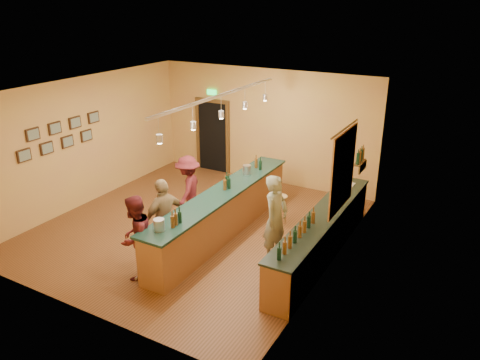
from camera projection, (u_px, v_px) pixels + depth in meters
The scene contains 18 objects.
floor at pixel (196, 227), 10.82m from camera, with size 7.00×7.00×0.00m, color #523217.
ceiling at pixel (190, 89), 9.66m from camera, with size 6.50×7.00×0.02m, color silver.
wall_back at pixel (264, 126), 13.08m from camera, with size 6.50×0.02×3.20m, color #D9B751.
wall_front at pixel (67, 225), 7.40m from camera, with size 6.50×0.02×3.20m, color #D9B751.
wall_left at pixel (86, 141), 11.72m from camera, with size 0.02×7.00×3.20m, color #D9B751.
wall_right at pixel (336, 190), 8.76m from camera, with size 0.02×7.00×3.20m, color #D9B751.
doorway at pixel (213, 135), 14.01m from camera, with size 1.15×0.09×2.48m.
tapestry at pixel (343, 171), 9.00m from camera, with size 0.03×1.40×1.60m, color #9A341E.
bottle_shelf at pixel (361, 158), 10.31m from camera, with size 0.17×0.55×0.54m.
picture_grid at pixel (62, 135), 10.96m from camera, with size 0.06×2.20×0.70m, color #382111, non-canonical shape.
back_counter at pixel (322, 235), 9.44m from camera, with size 0.60×4.55×1.27m.
tasting_bar at pixel (223, 210), 10.26m from camera, with size 0.73×5.10×1.38m.
pendant_track at pixel (221, 103), 9.40m from camera, with size 0.11×4.60×0.50m.
bartender at pixel (276, 219), 9.19m from camera, with size 0.66×0.43×1.80m, color gray.
customer_a at pixel (136, 238), 8.65m from camera, with size 0.79×0.62×1.63m, color #59191E.
customer_b at pixel (164, 218), 9.35m from camera, with size 0.99×0.41×1.68m, color #997A51.
customer_c at pixel (188, 189), 10.88m from camera, with size 1.03×0.59×1.60m, color #59191E.
bar_stool at pixel (281, 202), 10.87m from camera, with size 0.33×0.33×0.67m.
Camera 1 is at (5.63, -7.94, 4.97)m, focal length 35.00 mm.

